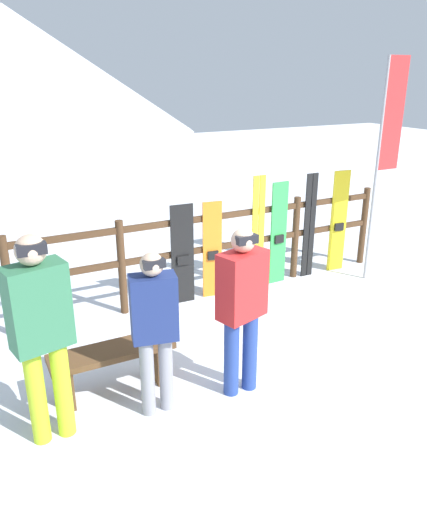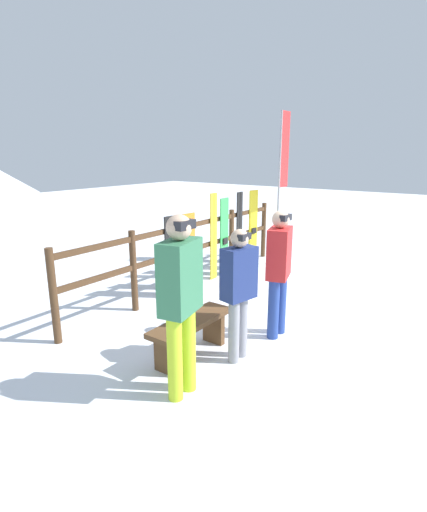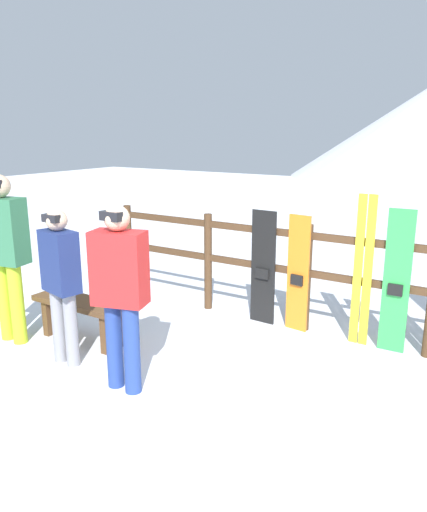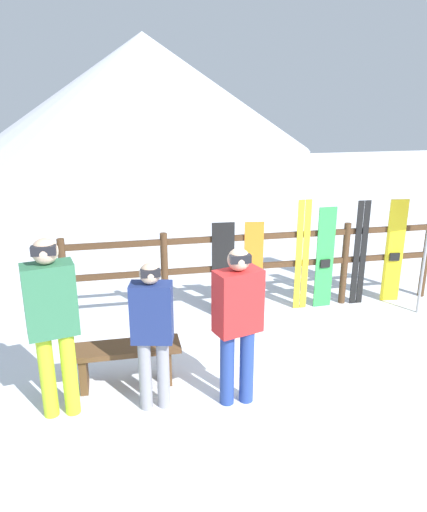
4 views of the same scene
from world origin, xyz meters
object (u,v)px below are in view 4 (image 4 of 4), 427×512
(bench, at_px, (125,357))
(person_plaid_green, at_px, (52,317))
(snowboard_orange, at_px, (253,268))
(snowboard_green, at_px, (325,258))
(person_red, at_px, (238,317))
(snowboard_yellow, at_px, (394,252))
(snowboard_black_stripe, at_px, (223,270))
(ski_pair_yellow, at_px, (302,256))
(person_navy, at_px, (152,327))
(ski_pair_black, at_px, (360,253))

(bench, distance_m, person_plaid_green, 1.05)
(snowboard_orange, relative_size, snowboard_green, 0.89)
(person_red, height_order, snowboard_yellow, person_red)
(snowboard_black_stripe, xyz_separation_m, ski_pair_yellow, (1.17, 0.00, 0.14))
(person_plaid_green, bearing_deg, snowboard_green, 28.54)
(snowboard_green, bearing_deg, snowboard_black_stripe, -179.99)
(person_navy, bearing_deg, person_red, -5.21)
(ski_pair_yellow, bearing_deg, snowboard_yellow, -0.13)
(person_red, relative_size, ski_pair_black, 1.05)
(snowboard_green, xyz_separation_m, ski_pair_black, (0.55, 0.00, 0.04))
(snowboard_orange, height_order, ski_pair_yellow, ski_pair_yellow)
(person_red, height_order, snowboard_orange, person_red)
(bench, bearing_deg, snowboard_orange, 39.67)
(snowboard_black_stripe, relative_size, ski_pair_black, 0.86)
(bench, relative_size, snowboard_yellow, 0.75)
(ski_pair_black, bearing_deg, snowboard_orange, -179.87)
(bench, relative_size, ski_pair_yellow, 0.73)
(person_navy, bearing_deg, snowboard_yellow, 28.20)
(bench, relative_size, snowboard_black_stripe, 0.87)
(snowboard_orange, distance_m, ski_pair_black, 1.63)
(ski_pair_yellow, distance_m, snowboard_green, 0.35)
(snowboard_orange, bearing_deg, snowboard_green, 0.01)
(bench, distance_m, snowboard_green, 3.34)
(snowboard_orange, distance_m, snowboard_yellow, 2.18)
(person_plaid_green, xyz_separation_m, snowboard_green, (3.58, 1.95, -0.31))
(bench, distance_m, ski_pair_black, 3.84)
(person_red, height_order, snowboard_green, person_red)
(person_red, bearing_deg, person_plaid_green, 175.24)
(bench, height_order, person_plaid_green, person_plaid_green)
(snowboard_orange, relative_size, ski_pair_black, 0.85)
(snowboard_black_stripe, height_order, snowboard_yellow, snowboard_yellow)
(snowboard_orange, height_order, ski_pair_black, ski_pair_black)
(snowboard_orange, relative_size, ski_pair_yellow, 0.83)
(ski_pair_black, bearing_deg, snowboard_black_stripe, -179.90)
(person_plaid_green, height_order, snowboard_black_stripe, person_plaid_green)
(person_red, height_order, person_navy, person_red)
(bench, distance_m, snowboard_yellow, 4.34)
(person_navy, xyz_separation_m, snowboard_green, (2.66, 2.02, -0.15))
(bench, bearing_deg, person_red, -26.48)
(snowboard_yellow, bearing_deg, snowboard_green, -180.00)
(person_red, height_order, ski_pair_yellow, person_red)
(person_plaid_green, relative_size, snowboard_yellow, 1.16)
(person_plaid_green, bearing_deg, person_navy, -4.34)
(bench, height_order, ski_pair_yellow, ski_pair_yellow)
(bench, relative_size, person_red, 0.71)
(ski_pair_black, bearing_deg, bench, -156.06)
(bench, relative_size, person_navy, 0.77)
(bench, bearing_deg, snowboard_yellow, 20.93)
(person_red, distance_m, snowboard_yellow, 3.61)
(person_navy, height_order, ski_pair_yellow, ski_pair_yellow)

